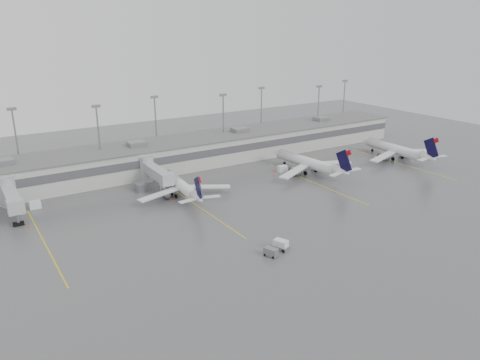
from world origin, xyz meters
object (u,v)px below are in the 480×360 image
jet_far_right (397,150)px  baggage_tug (281,246)px  jet_mid_left (182,186)px  jet_mid_right (310,163)px

jet_far_right → baggage_tug: size_ratio=8.78×
jet_mid_left → baggage_tug: size_ratio=7.67×
jet_mid_left → jet_mid_right: jet_mid_right is taller
jet_mid_right → baggage_tug: (-36.55, -34.68, -2.36)m
jet_mid_left → jet_far_right: (73.29, -5.67, 0.40)m
jet_mid_left → baggage_tug: jet_mid_left is taller
jet_mid_right → jet_far_right: size_ratio=1.00×
baggage_tug → jet_mid_left: bearing=72.9°
jet_far_right → jet_mid_right: bearing=177.3°
jet_mid_right → baggage_tug: jet_mid_right is taller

